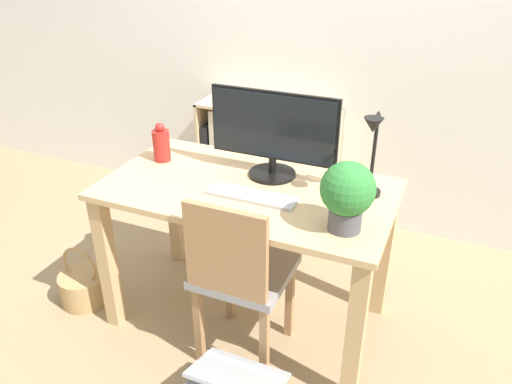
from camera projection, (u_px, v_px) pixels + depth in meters
ground_plane at (249, 315)px, 2.65m from camera, size 10.00×10.00×0.00m
wall_back at (328, 24)px, 3.02m from camera, size 8.00×0.05×2.60m
desk at (248, 213)px, 2.35m from camera, size 1.33×0.74×0.77m
monitor at (273, 131)px, 2.29m from camera, size 0.62×0.22×0.41m
keyboard at (252, 196)px, 2.19m from camera, size 0.40×0.11×0.02m
vase at (161, 144)px, 2.51m from camera, size 0.09×0.09×0.20m
desk_lamp at (372, 150)px, 2.07m from camera, size 0.10×0.19×0.39m
potted_plant at (347, 193)px, 1.89m from camera, size 0.21×0.21×0.29m
chair at (239, 273)px, 2.17m from camera, size 0.40×0.40×0.87m
bookshelf at (244, 164)px, 3.49m from camera, size 0.94×0.28×0.79m
basket at (84, 286)px, 2.71m from camera, size 0.25×0.25×0.34m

